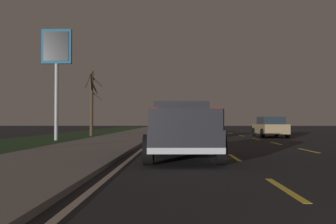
{
  "coord_description": "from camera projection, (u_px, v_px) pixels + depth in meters",
  "views": [
    {
      "loc": [
        -2.58,
        3.67,
        1.2
      ],
      "look_at": [
        10.09,
        3.95,
        1.51
      ],
      "focal_mm": 40.84,
      "sensor_mm": 36.0,
      "label": 1
    }
  ],
  "objects": [
    {
      "name": "ground",
      "position": [
        224.0,
        137.0,
        29.45
      ],
      "size": [
        144.0,
        144.0,
        0.0
      ],
      "primitive_type": "plane",
      "color": "black"
    },
    {
      "name": "lane_markings",
      "position": [
        184.0,
        135.0,
        32.75
      ],
      "size": [
        108.0,
        7.04,
        0.01
      ],
      "color": "yellow",
      "rests_on": "ground"
    },
    {
      "name": "sedan_red",
      "position": [
        178.0,
        126.0,
        33.55
      ],
      "size": [
        4.41,
        2.04,
        1.54
      ],
      "color": "maroon",
      "rests_on": "ground"
    },
    {
      "name": "pickup_truck",
      "position": [
        181.0,
        130.0,
        12.69
      ],
      "size": [
        5.48,
        2.39,
        1.87
      ],
      "color": "#232328",
      "rests_on": "ground"
    },
    {
      "name": "sedan_white",
      "position": [
        181.0,
        127.0,
        25.86
      ],
      "size": [
        4.43,
        2.08,
        1.54
      ],
      "color": "silver",
      "rests_on": "ground"
    },
    {
      "name": "sidewalk_shoulder",
      "position": [
        128.0,
        136.0,
        29.61
      ],
      "size": [
        108.0,
        4.0,
        0.12
      ],
      "primitive_type": "cube",
      "color": "slate",
      "rests_on": "ground"
    },
    {
      "name": "gas_price_sign",
      "position": [
        57.0,
        57.0,
        24.27
      ],
      "size": [
        0.27,
        1.9,
        7.06
      ],
      "color": "#99999E",
      "rests_on": "ground"
    },
    {
      "name": "grass_verge",
      "position": [
        64.0,
        137.0,
        29.72
      ],
      "size": [
        108.0,
        6.0,
        0.01
      ],
      "primitive_type": "cube",
      "color": "#1E3819",
      "rests_on": "ground"
    },
    {
      "name": "bare_tree_far",
      "position": [
        92.0,
        102.0,
        31.25
      ],
      "size": [
        1.56,
        1.19,
        5.38
      ],
      "color": "#423323",
      "rests_on": "ground"
    },
    {
      "name": "sedan_tan",
      "position": [
        270.0,
        127.0,
        28.96
      ],
      "size": [
        4.41,
        2.04,
        1.54
      ],
      "color": "#9E845B",
      "rests_on": "ground"
    }
  ]
}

